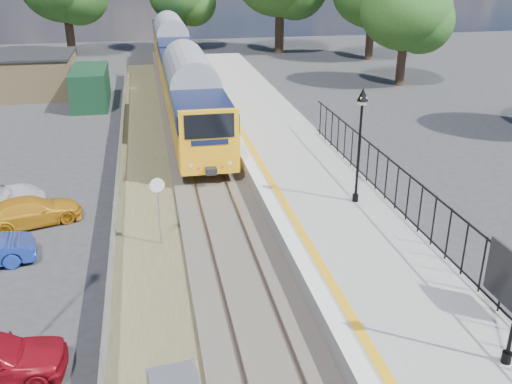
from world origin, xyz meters
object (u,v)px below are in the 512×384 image
object	(u,v)px
train	(179,62)
victorian_lamp_north	(361,119)
speed_sign	(158,201)
car_yellow	(31,211)

from	to	relation	value
train	victorian_lamp_north	bearing A→B (deg)	-78.02
train	speed_sign	xyz separation A→B (m)	(-2.50, -25.59, -0.50)
train	car_yellow	world-z (taller)	train
speed_sign	car_yellow	size ratio (longest dim) A/B	0.69
victorian_lamp_north	train	size ratio (longest dim) A/B	0.11
train	speed_sign	world-z (taller)	train
speed_sign	train	bearing A→B (deg)	74.57
victorian_lamp_north	car_yellow	xyz separation A→B (m)	(-12.82, 2.22, -3.73)
speed_sign	car_yellow	xyz separation A→B (m)	(-5.02, 2.83, -1.27)
victorian_lamp_north	train	xyz separation A→B (m)	(-5.30, 24.97, -1.96)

